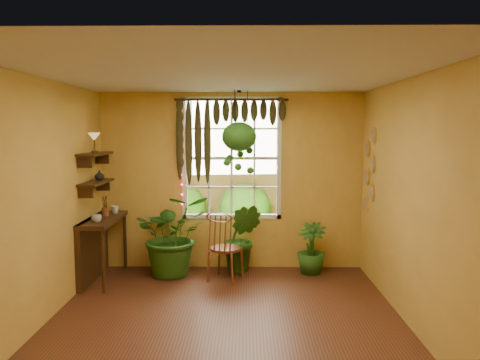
% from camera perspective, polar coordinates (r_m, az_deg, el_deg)
% --- Properties ---
extents(floor, '(4.50, 4.50, 0.00)m').
position_cam_1_polar(floor, '(5.32, -1.80, -17.50)').
color(floor, '#5A2C19').
rests_on(floor, ground).
extents(ceiling, '(4.50, 4.50, 0.00)m').
position_cam_1_polar(ceiling, '(4.91, -1.91, 12.77)').
color(ceiling, silver).
rests_on(ceiling, wall_back).
extents(wall_back, '(4.00, 0.00, 4.00)m').
position_cam_1_polar(wall_back, '(7.17, -1.03, -0.14)').
color(wall_back, '#E4B44D').
rests_on(wall_back, floor).
extents(wall_left, '(0.00, 4.50, 4.50)m').
position_cam_1_polar(wall_left, '(5.41, -23.55, -2.70)').
color(wall_left, '#E4B44D').
rests_on(wall_left, floor).
extents(wall_right, '(0.00, 4.50, 4.50)m').
position_cam_1_polar(wall_right, '(5.24, 20.58, -2.85)').
color(wall_right, '#E4B44D').
rests_on(wall_right, floor).
extents(window, '(1.52, 0.10, 1.86)m').
position_cam_1_polar(window, '(7.17, -1.03, 2.67)').
color(window, white).
rests_on(window, wall_back).
extents(valance_vine, '(1.70, 0.12, 1.10)m').
position_cam_1_polar(valance_vine, '(7.04, -1.77, 7.31)').
color(valance_vine, '#3D2810').
rests_on(valance_vine, window).
extents(string_lights, '(0.03, 0.03, 1.54)m').
position_cam_1_polar(string_lights, '(7.14, -7.17, 3.01)').
color(string_lights, '#FF2633').
rests_on(string_lights, window).
extents(wall_plates, '(0.04, 0.32, 1.10)m').
position_cam_1_polar(wall_plates, '(6.91, 15.48, 1.07)').
color(wall_plates, '#FDEBCF').
rests_on(wall_plates, wall_right).
extents(counter_ledge, '(0.40, 1.20, 0.90)m').
position_cam_1_polar(counter_ledge, '(6.99, -17.16, -7.21)').
color(counter_ledge, '#3D2810').
rests_on(counter_ledge, floor).
extents(shelf_lower, '(0.25, 0.90, 0.04)m').
position_cam_1_polar(shelf_lower, '(6.84, -17.11, -0.29)').
color(shelf_lower, '#3D2810').
rests_on(shelf_lower, wall_left).
extents(shelf_upper, '(0.25, 0.90, 0.04)m').
position_cam_1_polar(shelf_upper, '(6.81, -17.22, 3.06)').
color(shelf_upper, '#3D2810').
rests_on(shelf_upper, wall_left).
extents(backyard, '(14.00, 10.00, 12.00)m').
position_cam_1_polar(backyard, '(11.77, 0.83, 2.00)').
color(backyard, '#1E4F16').
rests_on(backyard, ground).
extents(windsor_chair, '(0.56, 0.57, 1.16)m').
position_cam_1_polar(windsor_chair, '(6.71, -1.90, -9.41)').
color(windsor_chair, brown).
rests_on(windsor_chair, floor).
extents(potted_plant_left, '(1.31, 1.22, 1.21)m').
position_cam_1_polar(potted_plant_left, '(6.97, -8.15, -6.61)').
color(potted_plant_left, '#194C14').
rests_on(potted_plant_left, floor).
extents(potted_plant_mid, '(0.64, 0.56, 1.04)m').
position_cam_1_polar(potted_plant_mid, '(7.08, 0.23, -7.05)').
color(potted_plant_mid, '#194C14').
rests_on(potted_plant_mid, floor).
extents(potted_plant_right, '(0.56, 0.56, 0.76)m').
position_cam_1_polar(potted_plant_right, '(7.10, 8.66, -8.24)').
color(potted_plant_right, '#194C14').
rests_on(potted_plant_right, floor).
extents(hanging_basket, '(0.50, 0.50, 1.22)m').
position_cam_1_polar(hanging_basket, '(6.79, -0.11, 4.86)').
color(hanging_basket, black).
rests_on(hanging_basket, ceiling).
extents(cup_a, '(0.15, 0.15, 0.11)m').
position_cam_1_polar(cup_a, '(6.56, -17.10, -4.50)').
color(cup_a, silver).
rests_on(cup_a, counter_ledge).
extents(cup_b, '(0.15, 0.15, 0.11)m').
position_cam_1_polar(cup_b, '(7.18, -14.98, -3.50)').
color(cup_b, beige).
rests_on(cup_b, counter_ledge).
extents(brush_jar, '(0.10, 0.10, 0.37)m').
position_cam_1_polar(brush_jar, '(6.99, -16.11, -3.08)').
color(brush_jar, brown).
rests_on(brush_jar, counter_ledge).
extents(shelf_vase, '(0.18, 0.18, 0.14)m').
position_cam_1_polar(shelf_vase, '(6.96, -16.76, 0.56)').
color(shelf_vase, '#B2AD99').
rests_on(shelf_vase, shelf_lower).
extents(tiffany_lamp, '(0.17, 0.17, 0.28)m').
position_cam_1_polar(tiffany_lamp, '(6.72, -17.36, 4.90)').
color(tiffany_lamp, '#543A18').
rests_on(tiffany_lamp, shelf_upper).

